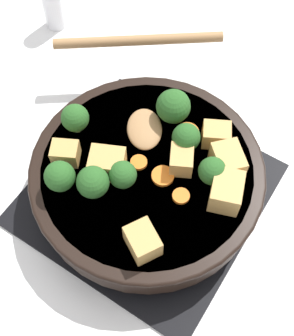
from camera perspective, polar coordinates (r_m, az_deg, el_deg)
name	(u,v)px	position (r m, az deg, el deg)	size (l,w,h in m)	color
ground_plane	(147,194)	(0.68, 0.00, -3.16)	(2.40, 2.40, 0.00)	white
front_burner_grate	(147,190)	(0.67, 0.00, -2.71)	(0.31, 0.31, 0.03)	black
skillet_pan	(147,178)	(0.63, -0.05, -1.20)	(0.34, 0.43, 0.05)	black
wooden_spoon	(141,74)	(0.70, -0.77, 11.41)	(0.25, 0.26, 0.02)	#A87A4C
tofu_cube_center_large	(226,191)	(0.59, 9.63, -2.82)	(0.05, 0.04, 0.04)	tan
tofu_cube_near_handle	(65,153)	(0.62, -9.92, 1.79)	(0.04, 0.03, 0.03)	tan
tofu_cube_east_chunk	(107,164)	(0.60, -4.85, 0.52)	(0.04, 0.04, 0.04)	tan
tofu_cube_west_chunk	(216,135)	(0.63, 8.44, 4.00)	(0.04, 0.03, 0.03)	tan
tofu_cube_back_piece	(181,160)	(0.61, 4.21, 1.00)	(0.04, 0.03, 0.03)	tan
tofu_cube_front_piece	(143,241)	(0.56, -0.54, -8.92)	(0.04, 0.03, 0.03)	tan
tofu_cube_mid_small	(227,161)	(0.61, 9.78, 0.82)	(0.04, 0.04, 0.04)	tan
broccoli_floret_near_spoon	(60,177)	(0.59, -10.58, -1.03)	(0.04, 0.04, 0.05)	#709956
broccoli_floret_center_top	(123,175)	(0.58, -2.98, -0.85)	(0.04, 0.04, 0.04)	#709956
broccoli_floret_east_rim	(186,137)	(0.61, 4.79, 3.73)	(0.04, 0.04, 0.04)	#709956
broccoli_floret_west_rim	(173,106)	(0.64, 3.23, 7.50)	(0.05, 0.05, 0.05)	#709956
broccoli_floret_north_edge	(93,182)	(0.58, -6.61, -1.76)	(0.04, 0.04, 0.05)	#709956
broccoli_floret_south_cluster	(212,171)	(0.59, 7.99, -0.39)	(0.04, 0.04, 0.04)	#709956
broccoli_floret_mid_floret	(74,120)	(0.64, -8.94, 5.82)	(0.04, 0.04, 0.05)	#709956
carrot_slice_orange_thin	(163,176)	(0.61, 1.96, -0.95)	(0.03, 0.03, 0.01)	orange
carrot_slice_near_center	(138,164)	(0.62, -1.13, 0.52)	(0.02, 0.02, 0.01)	orange
carrot_slice_edge_slice	(181,196)	(0.60, 4.16, -3.43)	(0.02, 0.02, 0.01)	orange
carrot_slice_under_broccoli	(188,132)	(0.65, 4.97, 4.34)	(0.03, 0.03, 0.01)	orange
salt_shaker	(53,6)	(0.88, -11.41, 18.81)	(0.04, 0.04, 0.09)	white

